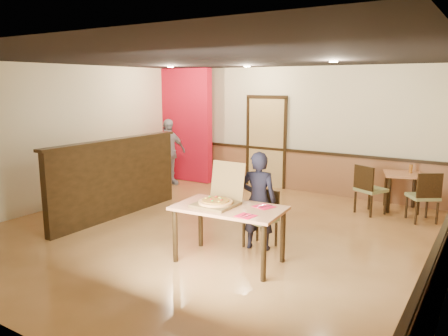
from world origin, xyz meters
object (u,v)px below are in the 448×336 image
object	(u,v)px
condiment	(411,169)
diner_chair	(263,216)
side_table	(402,182)
diner	(258,201)
passerby	(168,152)
side_chair_left	(368,188)
pizza_box	(218,200)
side_chair_right	(425,195)
main_table	(229,215)

from	to	relation	value
condiment	diner_chair	bearing A→B (deg)	-115.01
side_table	diner	bearing A→B (deg)	-113.16
side_table	passerby	distance (m)	5.27
side_chair_left	pizza_box	size ratio (longest dim) A/B	1.49
side_chair_right	condiment	distance (m)	0.87
diner_chair	side_chair_right	bearing A→B (deg)	61.28
passerby	diner_chair	bearing A→B (deg)	-100.51
side_table	passerby	size ratio (longest dim) A/B	0.54
side_chair_left	condiment	world-z (taller)	side_chair_left
main_table	diner	distance (m)	0.67
side_chair_right	passerby	size ratio (longest dim) A/B	0.57
side_table	diner	size ratio (longest dim) A/B	0.59
side_chair_right	diner	bearing A→B (deg)	20.43
diner_chair	side_table	size ratio (longest dim) A/B	0.99
condiment	side_table	bearing A→B (deg)	-135.88
diner_chair	passerby	bearing A→B (deg)	155.76
side_chair_right	passerby	world-z (taller)	passerby
condiment	diner	bearing A→B (deg)	-114.11
side_chair_left	side_chair_right	xyz separation A→B (m)	(0.97, 0.01, -0.01)
main_table	side_chair_left	size ratio (longest dim) A/B	1.64
main_table	passerby	world-z (taller)	passerby
main_table	condiment	bearing A→B (deg)	63.67
side_chair_left	side_table	world-z (taller)	side_chair_left
side_chair_right	side_table	size ratio (longest dim) A/B	1.07
side_chair_right	diner	world-z (taller)	diner
diner_chair	diner	bearing A→B (deg)	-82.95
passerby	main_table	bearing A→B (deg)	-109.08
passerby	condiment	world-z (taller)	passerby
main_table	side_chair_right	bearing A→B (deg)	54.58
passerby	pizza_box	bearing A→B (deg)	-110.51
passerby	pizza_box	distance (m)	4.79
side_chair_right	side_chair_left	bearing A→B (deg)	-33.94
diner_chair	pizza_box	bearing A→B (deg)	-100.76
diner_chair	passerby	xyz separation A→B (m)	(-3.82, 2.41, 0.33)
main_table	side_chair_left	distance (m)	3.48
pizza_box	side_table	bearing A→B (deg)	67.12
diner	condiment	size ratio (longest dim) A/B	8.91
diner	pizza_box	xyz separation A→B (m)	(-0.27, -0.67, 0.12)
main_table	diner_chair	bearing A→B (deg)	78.31
main_table	diner	world-z (taller)	diner
diner_chair	side_table	bearing A→B (deg)	73.97
side_chair_right	side_table	world-z (taller)	side_chair_right
side_chair_left	diner	world-z (taller)	diner
side_chair_right	diner	distance (m)	3.28
side_table	pizza_box	world-z (taller)	pizza_box
side_table	passerby	xyz separation A→B (m)	(-5.22, -0.72, 0.24)
side_chair_right	condiment	xyz separation A→B (m)	(-0.37, 0.72, 0.31)
diner_chair	side_chair_left	distance (m)	2.68
diner_chair	side_chair_left	size ratio (longest dim) A/B	0.91
diner	condiment	bearing A→B (deg)	-131.20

